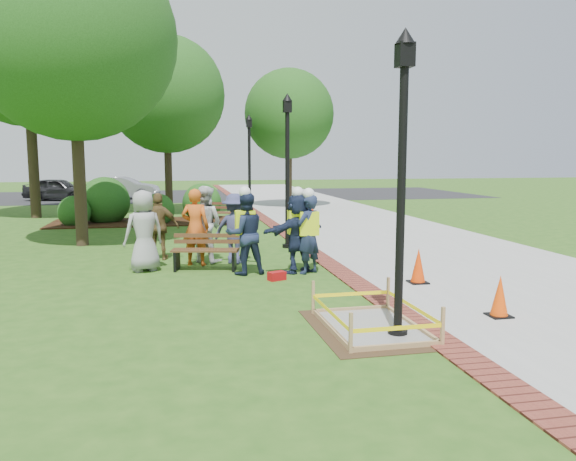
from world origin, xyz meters
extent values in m
plane|color=#285116|center=(0.00, 0.00, 0.00)|extent=(100.00, 100.00, 0.00)
cube|color=#9E9E99|center=(5.00, 10.00, 0.01)|extent=(6.00, 60.00, 0.02)
cube|color=maroon|center=(1.75, 10.00, 0.01)|extent=(0.50, 60.00, 0.03)
cube|color=#381E0F|center=(-3.00, 12.00, 0.02)|extent=(7.00, 3.00, 0.05)
cube|color=black|center=(0.00, 27.00, 0.00)|extent=(36.00, 12.00, 0.01)
cube|color=#47331E|center=(1.01, -2.59, 0.00)|extent=(1.74, 2.33, 0.01)
cube|color=gray|center=(1.01, -2.59, 0.02)|extent=(1.23, 1.82, 0.04)
cube|color=tan|center=(1.01, -2.59, 0.04)|extent=(1.35, 1.94, 0.08)
cube|color=tan|center=(1.01, -2.59, 0.28)|extent=(1.38, 1.97, 0.55)
cube|color=yellow|center=(1.01, -2.59, 0.30)|extent=(1.33, 1.92, 0.06)
cube|color=brown|center=(-1.18, 2.27, 0.46)|extent=(1.56, 0.74, 0.04)
cube|color=brown|center=(-1.13, 2.51, 0.69)|extent=(1.47, 0.34, 0.24)
cube|color=black|center=(-1.18, 2.27, 0.22)|extent=(1.43, 0.77, 0.44)
cube|color=#542E1C|center=(0.10, 10.31, 0.49)|extent=(1.66, 0.97, 0.04)
cube|color=#542E1C|center=(0.19, 10.55, 0.73)|extent=(1.52, 0.57, 0.26)
cube|color=black|center=(0.10, 10.31, 0.23)|extent=(1.54, 0.98, 0.47)
cube|color=black|center=(3.20, -2.44, 0.02)|extent=(0.35, 0.35, 0.05)
cone|color=#F34807|center=(3.20, -2.44, 0.37)|extent=(0.28, 0.28, 0.64)
cube|color=black|center=(2.94, 0.04, 0.02)|extent=(0.37, 0.37, 0.05)
cone|color=#E93B07|center=(2.94, 0.04, 0.39)|extent=(0.29, 0.29, 0.68)
cube|color=black|center=(3.38, 10.64, 0.02)|extent=(0.34, 0.34, 0.04)
cone|color=#FE3208|center=(3.38, 10.64, 0.36)|extent=(0.27, 0.27, 0.63)
cube|color=#A70C10|center=(0.21, 0.94, 0.09)|extent=(0.41, 0.32, 0.18)
cylinder|color=black|center=(1.25, -3.00, 1.90)|extent=(0.12, 0.12, 3.80)
cube|color=black|center=(1.25, -3.00, 3.90)|extent=(0.22, 0.22, 0.32)
cone|color=black|center=(1.25, -3.00, 4.15)|extent=(0.28, 0.28, 0.22)
cylinder|color=black|center=(1.25, -3.00, 0.05)|extent=(0.28, 0.28, 0.10)
cylinder|color=black|center=(1.25, 5.00, 1.90)|extent=(0.12, 0.12, 3.80)
cube|color=black|center=(1.25, 5.00, 3.90)|extent=(0.22, 0.22, 0.32)
cone|color=black|center=(1.25, 5.00, 4.15)|extent=(0.28, 0.28, 0.22)
cylinder|color=black|center=(1.25, 5.00, 0.05)|extent=(0.28, 0.28, 0.10)
cylinder|color=black|center=(1.25, 13.00, 1.90)|extent=(0.12, 0.12, 3.80)
cube|color=black|center=(1.25, 13.00, 3.90)|extent=(0.22, 0.22, 0.32)
cone|color=black|center=(1.25, 13.00, 4.15)|extent=(0.28, 0.28, 0.22)
cylinder|color=black|center=(1.25, 13.00, 0.05)|extent=(0.28, 0.28, 0.10)
cylinder|color=#3D2D1E|center=(-4.47, 6.56, 2.39)|extent=(0.34, 0.34, 4.79)
sphere|color=#1B4413|center=(-4.47, 6.56, 5.81)|extent=(5.70, 5.70, 5.70)
cylinder|color=#3D2D1E|center=(-2.07, 14.98, 2.14)|extent=(0.32, 0.32, 4.28)
sphere|color=#1B4413|center=(-2.07, 14.98, 5.20)|extent=(5.04, 5.04, 5.04)
cylinder|color=#3D2D1E|center=(3.82, 17.38, 1.91)|extent=(0.31, 0.31, 3.81)
sphere|color=#1B4413|center=(3.82, 17.38, 4.63)|extent=(4.43, 4.43, 4.43)
cylinder|color=#3D2D1E|center=(-7.53, 14.68, 3.05)|extent=(0.41, 0.41, 6.10)
sphere|color=#1B4413|center=(-7.53, 14.68, 7.41)|extent=(7.34, 7.34, 7.34)
sphere|color=#1B4413|center=(-5.48, 11.52, 0.00)|extent=(1.20, 1.20, 1.20)
sphere|color=#1B4413|center=(-4.49, 12.42, 0.00)|extent=(1.91, 1.91, 1.91)
sphere|color=#1B4413|center=(-2.47, 11.50, 0.00)|extent=(1.25, 1.25, 1.25)
sphere|color=#1B4413|center=(-0.74, 12.75, 0.00)|extent=(1.58, 1.58, 1.58)
sphere|color=#1B4413|center=(-2.51, 13.32, 0.00)|extent=(0.89, 0.89, 0.89)
imported|color=gray|center=(-2.52, 2.45, 0.91)|extent=(0.68, 0.57, 1.81)
imported|color=#D05418|center=(-1.37, 2.90, 0.90)|extent=(0.66, 0.53, 1.81)
imported|color=silver|center=(-1.13, 3.31, 0.92)|extent=(0.70, 0.66, 1.85)
imported|color=brown|center=(-2.22, 3.80, 0.83)|extent=(0.59, 0.44, 1.66)
imported|color=#393C64|center=(-0.44, 2.97, 0.84)|extent=(0.64, 0.57, 1.67)
imported|color=#1D244B|center=(0.80, 1.63, 0.87)|extent=(0.66, 0.58, 1.75)
cube|color=#C5E613|center=(0.80, 1.63, 1.12)|extent=(0.42, 0.26, 0.52)
sphere|color=white|center=(0.80, 1.63, 1.77)|extent=(0.25, 0.25, 0.25)
imported|color=#1C314A|center=(1.01, 1.48, 0.86)|extent=(0.66, 0.61, 1.73)
cube|color=#C5E613|center=(1.01, 1.48, 1.11)|extent=(0.42, 0.26, 0.52)
sphere|color=white|center=(1.01, 1.48, 1.75)|extent=(0.25, 0.25, 0.25)
imported|color=#16273B|center=(-0.35, 1.66, 0.88)|extent=(0.62, 0.45, 1.77)
cube|color=#C5E613|center=(-0.35, 1.66, 1.14)|extent=(0.42, 0.26, 0.52)
sphere|color=white|center=(-0.35, 1.66, 1.79)|extent=(0.25, 0.25, 0.25)
imported|color=black|center=(-8.42, 24.22, 0.00)|extent=(2.85, 4.70, 1.43)
imported|color=#96969A|center=(-4.76, 24.66, 0.00)|extent=(2.68, 4.70, 1.44)
camera|label=1|loc=(-1.82, -10.29, 2.55)|focal=35.00mm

